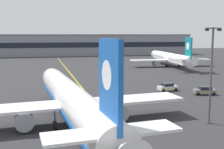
% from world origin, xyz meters
% --- Properties ---
extents(ground_plane, '(400.00, 400.00, 0.00)m').
position_xyz_m(ground_plane, '(0.00, 0.00, 0.00)').
color(ground_plane, '#2D2D30').
extents(taxiway_centreline, '(5.69, 179.93, 0.01)m').
position_xyz_m(taxiway_centreline, '(0.00, 30.00, 0.00)').
color(taxiway_centreline, yellow).
rests_on(taxiway_centreline, ground).
extents(airliner_foreground, '(32.34, 41.50, 11.65)m').
position_xyz_m(airliner_foreground, '(-4.44, 8.05, 3.37)').
color(airliner_foreground, white).
rests_on(airliner_foreground, ground).
extents(airliner_background, '(30.35, 39.13, 10.98)m').
position_xyz_m(airliner_background, '(37.18, 69.92, 3.18)').
color(airliner_background, white).
rests_on(airliner_background, ground).
extents(apron_lamp_post, '(2.24, 0.90, 12.90)m').
position_xyz_m(apron_lamp_post, '(13.69, 4.74, 6.76)').
color(apron_lamp_post, '#515156').
rests_on(apron_lamp_post, ground).
extents(service_car_nearest, '(4.44, 2.57, 1.79)m').
position_xyz_m(service_car_nearest, '(17.34, 27.18, 0.77)').
color(service_car_nearest, white).
rests_on(service_car_nearest, ground).
extents(service_car_third, '(4.48, 2.69, 1.79)m').
position_xyz_m(service_car_third, '(23.02, 21.86, 0.77)').
color(service_car_third, slate).
rests_on(service_car_third, ground).
extents(safety_cone_by_nose_gear, '(0.44, 0.44, 0.55)m').
position_xyz_m(safety_cone_by_nose_gear, '(-3.70, 24.94, 0.26)').
color(safety_cone_by_nose_gear, orange).
rests_on(safety_cone_by_nose_gear, ground).
extents(terminal_building, '(165.75, 12.40, 11.94)m').
position_xyz_m(terminal_building, '(-7.24, 135.03, 5.98)').
color(terminal_building, gray).
rests_on(terminal_building, ground).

